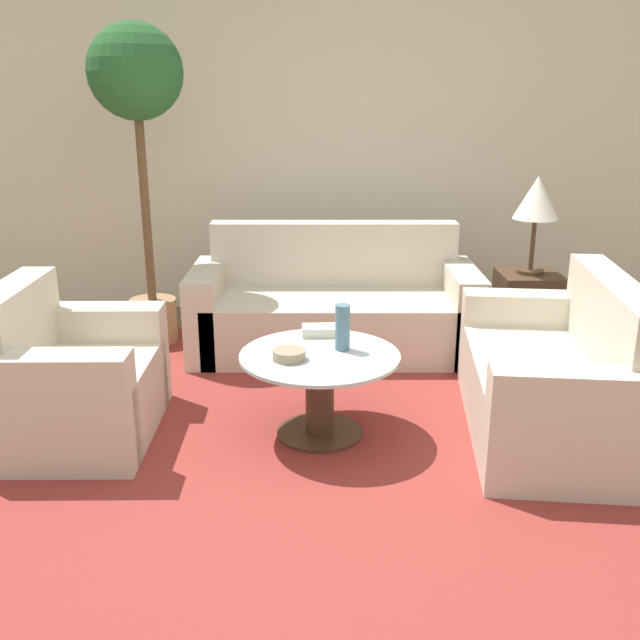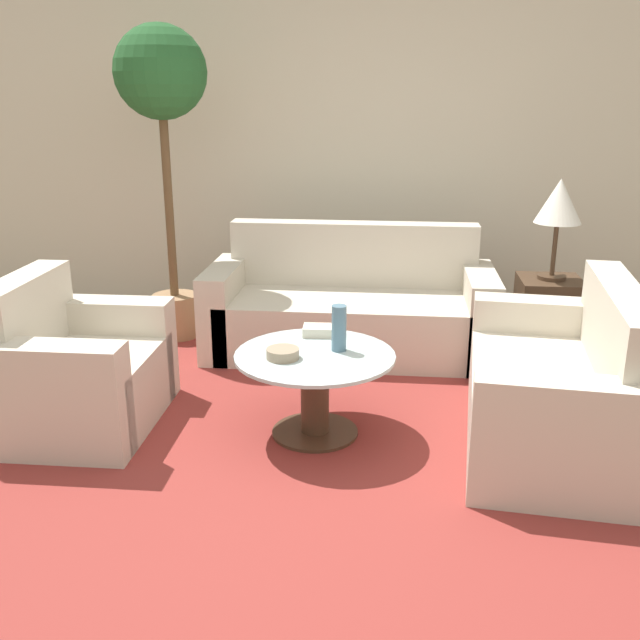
{
  "view_description": "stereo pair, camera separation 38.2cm",
  "coord_description": "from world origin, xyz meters",
  "views": [
    {
      "loc": [
        -0.1,
        -2.83,
        1.72
      ],
      "look_at": [
        -0.1,
        0.8,
        0.55
      ],
      "focal_mm": 40.0,
      "sensor_mm": 36.0,
      "label": 1
    },
    {
      "loc": [
        0.28,
        -2.81,
        1.72
      ],
      "look_at": [
        -0.1,
        0.8,
        0.55
      ],
      "focal_mm": 40.0,
      "sensor_mm": 36.0,
      "label": 2
    }
  ],
  "objects": [
    {
      "name": "ground_plane",
      "position": [
        0.0,
        0.0,
        0.0
      ],
      "size": [
        14.0,
        14.0,
        0.0
      ],
      "primitive_type": "plane",
      "color": "brown"
    },
    {
      "name": "wall_back",
      "position": [
        0.0,
        2.9,
        1.3
      ],
      "size": [
        10.0,
        0.06,
        2.6
      ],
      "color": "beige",
      "rests_on": "ground_plane"
    },
    {
      "name": "rug",
      "position": [
        -0.1,
        0.55,
        0.0
      ],
      "size": [
        3.48,
        3.5,
        0.01
      ],
      "color": "maroon",
      "rests_on": "ground_plane"
    },
    {
      "name": "sofa_main",
      "position": [
        -0.0,
        1.88,
        0.28
      ],
      "size": [
        1.93,
        0.81,
        0.85
      ],
      "color": "beige",
      "rests_on": "ground_plane"
    },
    {
      "name": "armchair",
      "position": [
        -1.4,
        0.56,
        0.28
      ],
      "size": [
        0.75,
        0.97,
        0.81
      ],
      "rotation": [
        0.0,
        0.0,
        1.58
      ],
      "color": "beige",
      "rests_on": "ground_plane"
    },
    {
      "name": "loveseat",
      "position": [
        1.15,
        0.59,
        0.28
      ],
      "size": [
        0.91,
        1.49,
        0.83
      ],
      "rotation": [
        0.0,
        0.0,
        -1.67
      ],
      "color": "beige",
      "rests_on": "ground_plane"
    },
    {
      "name": "coffee_table",
      "position": [
        -0.1,
        0.55,
        0.29
      ],
      "size": [
        0.82,
        0.82,
        0.45
      ],
      "color": "#422D1E",
      "rests_on": "ground_plane"
    },
    {
      "name": "side_table",
      "position": [
        1.3,
        1.76,
        0.28
      ],
      "size": [
        0.4,
        0.4,
        0.57
      ],
      "color": "#422D1E",
      "rests_on": "ground_plane"
    },
    {
      "name": "table_lamp",
      "position": [
        1.3,
        1.76,
        1.05
      ],
      "size": [
        0.29,
        0.29,
        0.64
      ],
      "color": "#422D1E",
      "rests_on": "side_table"
    },
    {
      "name": "potted_plant",
      "position": [
        -1.29,
        2.02,
        1.62
      ],
      "size": [
        0.62,
        0.62,
        2.15
      ],
      "color": "#93704C",
      "rests_on": "ground_plane"
    },
    {
      "name": "vase",
      "position": [
        0.02,
        0.62,
        0.57
      ],
      "size": [
        0.08,
        0.08,
        0.24
      ],
      "color": "slate",
      "rests_on": "coffee_table"
    },
    {
      "name": "bowl",
      "position": [
        -0.25,
        0.47,
        0.47
      ],
      "size": [
        0.16,
        0.16,
        0.05
      ],
      "color": "gray",
      "rests_on": "coffee_table"
    },
    {
      "name": "book_stack",
      "position": [
        -0.09,
        0.85,
        0.48
      ],
      "size": [
        0.22,
        0.13,
        0.05
      ],
      "rotation": [
        0.0,
        0.0,
        0.04
      ],
      "color": "beige",
      "rests_on": "coffee_table"
    }
  ]
}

